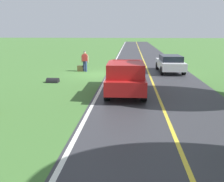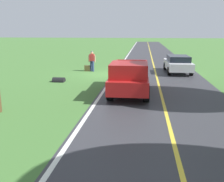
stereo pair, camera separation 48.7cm
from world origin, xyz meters
TOP-DOWN VIEW (x-y plane):
  - ground_plane at (0.00, 0.00)m, footprint 200.00×200.00m
  - road_surface at (-4.10, 0.00)m, footprint 6.87×120.00m
  - lane_edge_line at (-0.84, 0.00)m, footprint 0.16×117.60m
  - lane_centre_line at (-4.10, 0.00)m, footprint 0.14×117.60m
  - hitchhiker_walking at (1.28, -1.42)m, footprint 0.62×0.52m
  - suitcase_carried at (1.70, -1.35)m, footprint 0.47×0.21m
  - pickup_truck_passing at (-2.35, 6.13)m, footprint 2.16×5.43m
  - sedan_near_oncoming at (-5.89, -1.56)m, footprint 2.04×4.46m
  - drainage_culvert at (2.62, 3.38)m, footprint 0.80×0.60m

SIDE VIEW (x-z plane):
  - ground_plane at x=0.00m, z-range 0.00..0.00m
  - drainage_culvert at x=2.62m, z-range -0.30..0.30m
  - road_surface at x=-4.10m, z-range 0.00..0.00m
  - lane_edge_line at x=-0.84m, z-range 0.00..0.01m
  - lane_centre_line at x=-4.10m, z-range 0.00..0.01m
  - suitcase_carried at x=1.70m, z-range 0.00..0.50m
  - sedan_near_oncoming at x=-5.89m, z-range 0.05..1.46m
  - pickup_truck_passing at x=-2.35m, z-range 0.06..1.88m
  - hitchhiker_walking at x=1.28m, z-range 0.11..1.85m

